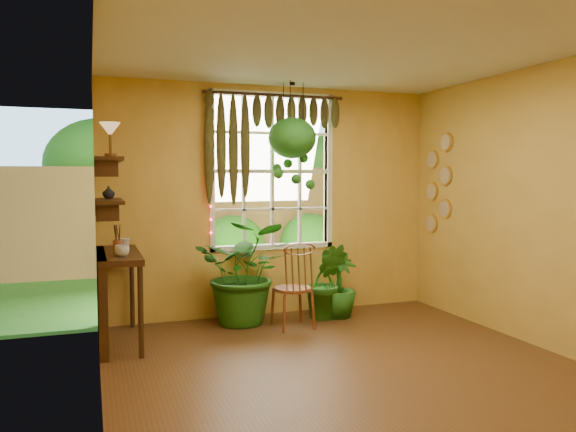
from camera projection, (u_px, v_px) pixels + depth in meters
The scene contains 23 objects.
floor at pixel (357, 375), 4.63m from camera, with size 4.50×4.50×0.00m, color #593419.
ceiling at pixel (360, 42), 4.44m from camera, with size 4.50×4.50×0.00m, color silver.
wall_back at pixel (273, 201), 6.65m from camera, with size 4.00×4.00×0.00m, color #E4B44E.
wall_left at pixel (98, 218), 3.87m from camera, with size 4.50×4.50×0.00m, color #E4B44E.
wall_right at pixel (552, 208), 5.20m from camera, with size 4.50×4.50×0.00m, color #E4B44E.
window at pixel (272, 171), 6.66m from camera, with size 1.52×0.10×1.86m.
valance_vine at pixel (268, 121), 6.48m from camera, with size 1.70×0.12×1.10m.
string_lights at pixel (210, 167), 6.32m from camera, with size 0.03×0.03×1.54m, color #FF2633, non-canonical shape.
wall_plates at pixel (438, 184), 6.86m from camera, with size 0.04×0.32×1.10m, color #F3E3C6, non-canonical shape.
counter_ledge at pixel (107, 288), 5.46m from camera, with size 0.40×1.20×0.90m.
shelf_lower at pixel (109, 201), 5.42m from camera, with size 0.25×0.90×0.04m, color #391D0F.
shelf_upper at pixel (108, 160), 5.39m from camera, with size 0.25×0.90×0.04m, color #391D0F.
backyard at pixel (213, 195), 11.09m from camera, with size 14.00×10.00×12.00m.
windsor_chair at pixel (294, 299), 6.06m from camera, with size 0.43×0.45×1.08m.
potted_plant_left at pixel (246, 272), 6.22m from camera, with size 1.05×0.91×1.16m, color #184F15.
potted_plant_mid at pixel (326, 281), 6.44m from camera, with size 0.48×0.39×0.87m, color #184F15.
potted_plant_right at pixel (338, 284), 6.53m from camera, with size 0.44×0.44×0.78m, color #184F15.
hanging_basket at pixel (292, 145), 6.36m from camera, with size 0.55×0.55×1.23m.
cup_a at pixel (122, 251), 5.19m from camera, with size 0.13×0.13×0.10m, color silver.
cup_b at pixel (125, 243), 5.81m from camera, with size 0.11×0.11×0.10m, color beige.
brush_jar at pixel (118, 238), 5.53m from camera, with size 0.09×0.09×0.33m.
shelf_vase at pixel (109, 192), 5.64m from camera, with size 0.12×0.12×0.13m, color #B2AD99.
tiffany_lamp at pixel (110, 132), 5.16m from camera, with size 0.19×0.19×0.32m.
Camera 1 is at (-2.04, -4.08, 1.64)m, focal length 35.00 mm.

